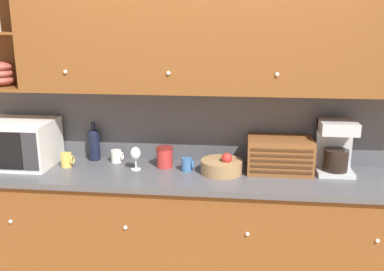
% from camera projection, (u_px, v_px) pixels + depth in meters
% --- Properties ---
extents(ground_plane, '(24.00, 24.00, 0.00)m').
position_uv_depth(ground_plane, '(195.00, 269.00, 3.52)').
color(ground_plane, '#9E754C').
extents(wall_back, '(5.61, 0.06, 2.60)m').
position_uv_depth(wall_back, '(195.00, 113.00, 3.21)').
color(wall_back, silver).
rests_on(wall_back, ground_plane).
extents(counter_unit, '(3.23, 0.61, 0.94)m').
position_uv_depth(counter_unit, '(191.00, 234.00, 3.12)').
color(counter_unit, brown).
rests_on(counter_unit, ground_plane).
extents(backsplash_panel, '(3.21, 0.01, 0.56)m').
position_uv_depth(backsplash_panel, '(195.00, 125.00, 3.20)').
color(backsplash_panel, '#4C4C51').
rests_on(backsplash_panel, counter_unit).
extents(upper_cabinets, '(3.21, 0.36, 0.82)m').
position_uv_depth(upper_cabinets, '(217.00, 31.00, 2.85)').
color(upper_cabinets, brown).
rests_on(upper_cabinets, backsplash_panel).
extents(microwave, '(0.50, 0.41, 0.33)m').
position_uv_depth(microwave, '(20.00, 143.00, 3.14)').
color(microwave, silver).
rests_on(microwave, counter_unit).
extents(mug_patterned_third, '(0.09, 0.08, 0.10)m').
position_uv_depth(mug_patterned_third, '(67.00, 160.00, 3.12)').
color(mug_patterned_third, gold).
rests_on(mug_patterned_third, counter_unit).
extents(wine_bottle, '(0.09, 0.09, 0.30)m').
position_uv_depth(wine_bottle, '(94.00, 143.00, 3.26)').
color(wine_bottle, black).
rests_on(wine_bottle, counter_unit).
extents(mug_blue_second, '(0.09, 0.08, 0.09)m').
position_uv_depth(mug_blue_second, '(117.00, 156.00, 3.22)').
color(mug_blue_second, silver).
rests_on(mug_blue_second, counter_unit).
extents(wine_glass, '(0.07, 0.07, 0.17)m').
position_uv_depth(wine_glass, '(135.00, 154.00, 3.04)').
color(wine_glass, silver).
rests_on(wine_glass, counter_unit).
extents(storage_canister, '(0.12, 0.12, 0.15)m').
position_uv_depth(storage_canister, '(165.00, 157.00, 3.11)').
color(storage_canister, '#B22D28').
rests_on(storage_canister, counter_unit).
extents(mug, '(0.09, 0.08, 0.09)m').
position_uv_depth(mug, '(187.00, 165.00, 3.03)').
color(mug, '#38669E').
rests_on(mug, counter_unit).
extents(fruit_basket, '(0.29, 0.29, 0.15)m').
position_uv_depth(fruit_basket, '(222.00, 166.00, 2.99)').
color(fruit_basket, '#937047').
rests_on(fruit_basket, counter_unit).
extents(bread_box, '(0.45, 0.30, 0.24)m').
position_uv_depth(bread_box, '(280.00, 155.00, 3.01)').
color(bread_box, brown).
rests_on(bread_box, counter_unit).
extents(coffee_maker, '(0.25, 0.22, 0.38)m').
position_uv_depth(coffee_maker, '(336.00, 147.00, 2.96)').
color(coffee_maker, '#B7B7BC').
rests_on(coffee_maker, counter_unit).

